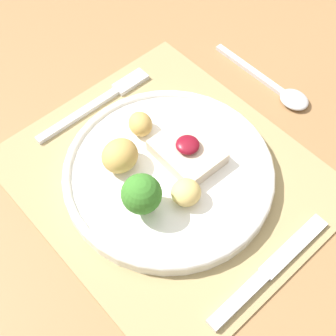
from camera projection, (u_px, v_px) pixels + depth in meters
ground_plane at (168, 325)px, 1.26m from camera, size 8.00×8.00×0.00m
dining_table at (169, 211)px, 0.72m from camera, size 1.18×1.03×0.75m
placemat at (169, 177)px, 0.64m from camera, size 0.41×0.35×0.00m
dinner_plate at (166, 170)px, 0.62m from camera, size 0.28×0.28×0.08m
fork at (102, 100)px, 0.71m from camera, size 0.02×0.20×0.01m
knife at (262, 277)px, 0.55m from camera, size 0.02×0.20×0.01m
spoon at (281, 90)px, 0.72m from camera, size 0.18×0.04×0.01m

